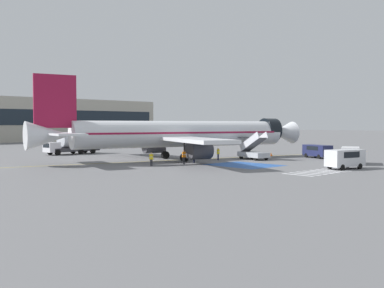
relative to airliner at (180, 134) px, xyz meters
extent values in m
plane|color=slate|center=(2.28, -0.50, -3.59)|extent=(600.00, 600.00, 0.00)
cube|color=gold|center=(0.69, -0.16, -3.58)|extent=(73.75, 16.88, 0.01)
cube|color=#2856A8|center=(0.69, -11.18, -3.58)|extent=(6.70, 8.20, 0.01)
cube|color=silver|center=(-3.51, -21.82, -3.58)|extent=(0.44, 3.60, 0.01)
cube|color=silver|center=(-2.31, -21.82, -3.58)|extent=(0.44, 3.60, 0.01)
cube|color=silver|center=(-1.11, -21.82, -3.58)|extent=(0.44, 3.60, 0.01)
cube|color=silver|center=(0.09, -21.82, -3.58)|extent=(0.44, 3.60, 0.01)
cube|color=silver|center=(1.29, -21.82, -3.58)|extent=(0.44, 3.60, 0.01)
cube|color=silver|center=(2.49, -21.82, -3.58)|extent=(0.44, 3.60, 0.01)
cube|color=silver|center=(3.69, -21.82, -3.58)|extent=(0.44, 3.60, 0.01)
cylinder|color=silver|center=(0.69, -0.16, 0.04)|extent=(31.59, 10.48, 3.60)
cone|color=silver|center=(18.02, -4.08, 0.04)|extent=(4.64, 4.31, 3.53)
cone|color=silver|center=(-17.34, 3.93, 0.04)|extent=(6.03, 4.56, 3.45)
cylinder|color=black|center=(15.39, -3.48, 0.49)|extent=(2.91, 4.02, 3.63)
cube|color=maroon|center=(0.69, -0.16, 0.22)|extent=(29.14, 9.99, 0.24)
cube|color=silver|center=(-0.58, 8.72, -0.50)|extent=(5.63, 16.34, 0.44)
cylinder|color=#38383D|center=(0.61, 6.97, -1.87)|extent=(3.35, 2.84, 2.25)
cube|color=silver|center=(-4.28, -7.62, -0.50)|extent=(9.72, 16.53, 0.44)
cylinder|color=#38383D|center=(-2.45, -6.55, -1.87)|extent=(3.35, 2.84, 2.25)
cube|color=maroon|center=(-16.55, 3.75, 4.15)|extent=(4.99, 1.46, 6.42)
cube|color=silver|center=(-15.27, 6.96, 0.22)|extent=(4.43, 6.33, 0.24)
cube|color=silver|center=(-16.78, 0.29, 0.22)|extent=(4.43, 6.33, 0.24)
cylinder|color=#38383D|center=(11.47, -2.60, -1.74)|extent=(0.20, 0.20, 2.85)
cylinder|color=black|center=(11.47, -2.60, -3.17)|extent=(0.88, 0.46, 0.84)
cylinder|color=#38383D|center=(-0.22, 3.02, -1.77)|extent=(0.24, 0.24, 2.54)
cylinder|color=black|center=(-0.22, 3.02, -3.04)|extent=(1.21, 0.83, 1.10)
cylinder|color=#38383D|center=(-1.50, -2.63, -1.77)|extent=(0.24, 0.24, 2.54)
cylinder|color=black|center=(-1.50, -2.63, -3.04)|extent=(1.21, 0.83, 1.10)
cube|color=#ADB2BA|center=(8.19, -6.36, -2.89)|extent=(3.21, 5.17, 0.70)
cylinder|color=black|center=(7.65, -4.52, -3.24)|extent=(0.37, 0.73, 0.70)
cylinder|color=black|center=(9.47, -4.93, -3.24)|extent=(0.37, 0.73, 0.70)
cylinder|color=black|center=(6.90, -7.80, -3.24)|extent=(0.37, 0.73, 0.70)
cylinder|color=black|center=(8.73, -8.21, -3.24)|extent=(0.37, 0.73, 0.70)
cube|color=#4C4C51|center=(8.19, -6.36, -1.53)|extent=(2.31, 4.36, 2.16)
cube|color=#4C4C51|center=(8.69, -4.14, -0.52)|extent=(1.85, 1.44, 0.12)
cube|color=silver|center=(7.44, -6.19, -1.06)|extent=(1.05, 4.40, 2.87)
cube|color=silver|center=(8.94, -6.53, -1.06)|extent=(1.05, 4.40, 2.87)
cube|color=#38383D|center=(-4.97, 21.38, -2.81)|extent=(8.71, 3.18, 0.60)
cube|color=silver|center=(-9.13, 21.04, -2.31)|extent=(2.08, 2.52, 1.60)
cube|color=black|center=(-10.07, 20.96, -1.99)|extent=(0.20, 2.00, 0.70)
cylinder|color=#B7BCC4|center=(-4.59, 21.41, -1.21)|extent=(6.07, 3.06, 2.59)
cylinder|color=gold|center=(-4.59, 21.41, -1.21)|extent=(0.56, 2.67, 2.65)
cylinder|color=black|center=(-8.65, 19.89, -3.11)|extent=(0.98, 0.36, 0.96)
cylinder|color=black|center=(-8.85, 22.25, -3.11)|extent=(0.98, 0.36, 0.96)
cylinder|color=black|center=(-4.40, 20.23, -3.11)|extent=(0.98, 0.36, 0.96)
cylinder|color=black|center=(-4.59, 22.60, -3.11)|extent=(0.98, 0.36, 0.96)
cylinder|color=black|center=(-2.04, 20.42, -3.11)|extent=(0.98, 0.36, 0.96)
cylinder|color=black|center=(-2.23, 22.79, -3.11)|extent=(0.98, 0.36, 0.96)
cube|color=#1E234C|center=(17.30, -10.87, -2.46)|extent=(3.21, 4.97, 1.60)
cube|color=black|center=(17.30, -10.87, -2.11)|extent=(2.60, 3.00, 0.58)
cylinder|color=black|center=(17.68, -12.50, -3.27)|extent=(0.39, 0.67, 0.64)
cylinder|color=black|center=(16.03, -11.97, -3.27)|extent=(0.39, 0.67, 0.64)
cylinder|color=black|center=(18.56, -9.78, -3.27)|extent=(0.39, 0.67, 0.64)
cylinder|color=black|center=(16.91, -9.25, -3.27)|extent=(0.39, 0.67, 0.64)
cube|color=silver|center=(11.50, -19.23, -2.37)|extent=(4.82, 3.87, 1.80)
cube|color=black|center=(11.50, -19.23, -1.97)|extent=(3.10, 2.98, 0.65)
cylinder|color=black|center=(12.25, -17.75, -3.27)|extent=(0.66, 0.47, 0.64)
cylinder|color=black|center=(13.14, -19.45, -3.27)|extent=(0.66, 0.47, 0.64)
cylinder|color=black|center=(9.86, -19.01, -3.27)|extent=(0.66, 0.47, 0.64)
cylinder|color=black|center=(10.75, -20.70, -3.27)|extent=(0.66, 0.47, 0.64)
cube|color=silver|center=(5.29, -21.95, -2.35)|extent=(4.78, 2.83, 1.83)
cube|color=black|center=(5.29, -21.95, -1.95)|extent=(2.82, 2.42, 0.66)
cylinder|color=black|center=(3.74, -22.49, -3.27)|extent=(0.67, 0.33, 0.64)
cylinder|color=black|center=(4.12, -20.79, -3.27)|extent=(0.67, 0.33, 0.64)
cylinder|color=black|center=(6.45, -23.10, -3.27)|extent=(0.67, 0.33, 0.64)
cylinder|color=black|center=(6.83, -21.40, -3.27)|extent=(0.67, 0.33, 0.64)
cylinder|color=#2D2D33|center=(-4.11, -5.63, -3.15)|extent=(0.14, 0.14, 0.87)
cylinder|color=#2D2D33|center=(-4.27, -5.57, -3.15)|extent=(0.14, 0.14, 0.87)
cube|color=orange|center=(-4.19, -5.60, -2.37)|extent=(0.47, 0.35, 0.69)
cube|color=silver|center=(-4.19, -5.60, -2.37)|extent=(0.48, 0.36, 0.06)
sphere|color=#9E704C|center=(-4.19, -5.60, -1.91)|extent=(0.24, 0.24, 0.24)
cylinder|color=#191E38|center=(3.75, -3.69, -3.17)|extent=(0.14, 0.14, 0.83)
cylinder|color=#191E38|center=(3.91, -3.63, -3.17)|extent=(0.14, 0.14, 0.83)
cube|color=yellow|center=(3.83, -3.66, -2.43)|extent=(0.47, 0.34, 0.66)
cube|color=silver|center=(3.83, -3.66, -2.43)|extent=(0.48, 0.35, 0.06)
sphere|color=beige|center=(3.83, -3.66, -1.98)|extent=(0.23, 0.23, 0.23)
cylinder|color=#191E38|center=(-1.90, -4.87, -3.18)|extent=(0.14, 0.14, 0.81)
cylinder|color=#191E38|center=(-1.73, -4.85, -3.18)|extent=(0.14, 0.14, 0.81)
cube|color=orange|center=(-1.81, -4.86, -2.46)|extent=(0.45, 0.27, 0.64)
cube|color=silver|center=(-1.81, -4.86, -2.46)|extent=(0.46, 0.28, 0.06)
sphere|color=beige|center=(-1.81, -4.86, -2.03)|extent=(0.22, 0.22, 0.22)
cylinder|color=#2D2D33|center=(-8.50, -4.52, -3.20)|extent=(0.14, 0.14, 0.78)
cylinder|color=#2D2D33|center=(-8.43, -4.68, -3.20)|extent=(0.14, 0.14, 0.78)
cube|color=yellow|center=(-8.46, -4.60, -2.49)|extent=(0.38, 0.47, 0.62)
cube|color=silver|center=(-8.46, -4.60, -2.49)|extent=(0.39, 0.49, 0.06)
sphere|color=tan|center=(-8.46, -4.60, -2.08)|extent=(0.21, 0.21, 0.21)
cone|color=orange|center=(15.75, -3.58, -3.31)|extent=(0.49, 0.49, 0.55)
cylinder|color=white|center=(15.75, -3.58, -3.29)|extent=(0.27, 0.27, 0.07)
cube|color=#B2AD9E|center=(8.62, 81.78, 2.71)|extent=(88.57, 12.00, 12.59)
cube|color=#19232D|center=(8.62, 75.73, 3.34)|extent=(85.03, 0.10, 4.41)
camera|label=1|loc=(-40.61, -47.35, 1.38)|focal=42.00mm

